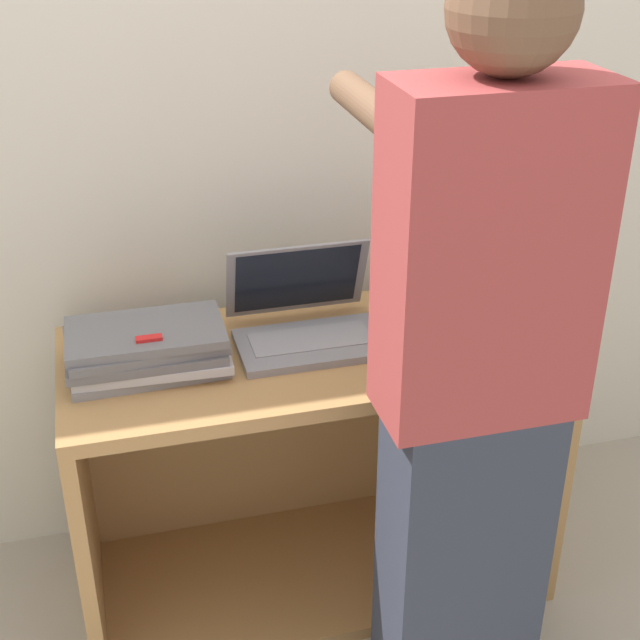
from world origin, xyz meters
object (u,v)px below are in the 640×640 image
(laptop_open, at_px, (306,322))
(person, at_px, (475,390))
(laptop_stack_left, at_px, (147,349))
(laptop_stack_right, at_px, (460,314))

(laptop_open, bearing_deg, person, -67.41)
(laptop_stack_left, bearing_deg, laptop_open, 6.70)
(laptop_stack_left, height_order, person, person)
(laptop_stack_left, distance_m, laptop_stack_right, 0.80)
(laptop_open, xyz_separation_m, person, (0.22, -0.53, 0.08))
(laptop_open, xyz_separation_m, laptop_stack_right, (0.39, -0.05, -0.00))
(laptop_stack_right, relative_size, person, 0.23)
(laptop_stack_left, xyz_separation_m, person, (0.62, -0.48, 0.08))
(laptop_stack_left, height_order, laptop_stack_right, laptop_stack_left)
(laptop_open, relative_size, laptop_stack_right, 0.93)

